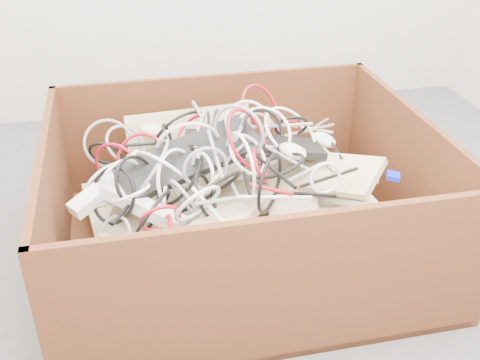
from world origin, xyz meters
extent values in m
plane|color=#4D4D4F|center=(0.00, 0.00, 0.00)|extent=(3.00, 3.00, 0.00)
cube|color=#3A1D0E|center=(-0.14, 0.10, 0.01)|extent=(1.31, 1.09, 0.03)
cube|color=#3A1D0E|center=(-0.14, 0.63, 0.25)|extent=(1.31, 0.02, 0.51)
cube|color=#3A1D0E|center=(-0.14, -0.43, 0.25)|extent=(1.31, 0.03, 0.51)
cube|color=#3A1D0E|center=(0.50, 0.10, 0.25)|extent=(0.03, 1.04, 0.51)
cube|color=#3A1D0E|center=(-0.79, 0.10, 0.25)|extent=(0.02, 1.04, 0.51)
cube|color=beige|center=(-0.14, 0.12, 0.08)|extent=(1.15, 0.99, 0.21)
cube|color=beige|center=(-0.25, 0.05, 0.17)|extent=(0.82, 0.74, 0.22)
cube|color=beige|center=(-0.33, 0.17, 0.22)|extent=(0.46, 0.48, 0.13)
cube|color=beige|center=(0.16, 0.28, 0.21)|extent=(0.51, 0.38, 0.16)
cube|color=beige|center=(0.00, -0.08, 0.22)|extent=(0.28, 0.51, 0.14)
cube|color=beige|center=(-0.53, -0.16, 0.22)|extent=(0.52, 0.33, 0.13)
cube|color=beige|center=(0.26, -0.19, 0.27)|extent=(0.42, 0.48, 0.21)
cube|color=beige|center=(-0.28, 0.46, 0.35)|extent=(0.49, 0.16, 0.21)
cube|color=beige|center=(-0.18, -0.05, 0.30)|extent=(0.40, 0.49, 0.20)
cube|color=beige|center=(0.13, 0.10, 0.31)|extent=(0.41, 0.49, 0.22)
cube|color=black|center=(-0.07, 0.19, 0.40)|extent=(0.50, 0.21, 0.12)
cube|color=black|center=(-0.32, 0.09, 0.43)|extent=(0.52, 0.30, 0.16)
ellipsoid|color=beige|center=(-0.57, 0.10, 0.32)|extent=(0.13, 0.13, 0.04)
ellipsoid|color=beige|center=(0.21, 0.26, 0.35)|extent=(0.10, 0.13, 0.04)
ellipsoid|color=beige|center=(-0.31, -0.21, 0.32)|extent=(0.12, 0.08, 0.04)
ellipsoid|color=beige|center=(0.03, 0.06, 0.43)|extent=(0.11, 0.14, 0.04)
ellipsoid|color=beige|center=(-0.42, 0.42, 0.39)|extent=(0.13, 0.13, 0.04)
cube|color=silver|center=(-0.59, 0.07, 0.37)|extent=(0.28, 0.23, 0.13)
cube|color=silver|center=(-0.49, -0.06, 0.35)|extent=(0.26, 0.23, 0.10)
cube|color=#0E1ED6|center=(0.37, -0.03, 0.34)|extent=(0.06, 0.06, 0.03)
torus|color=black|center=(-0.29, -0.08, 0.39)|extent=(0.25, 0.27, 0.24)
torus|color=black|center=(-0.37, 0.33, 0.39)|extent=(0.06, 0.16, 0.16)
torus|color=silver|center=(-0.37, 0.03, 0.37)|extent=(0.23, 0.22, 0.29)
torus|color=#A30B1A|center=(-0.10, 0.01, 0.42)|extent=(0.08, 0.17, 0.17)
torus|color=gray|center=(-0.59, -0.12, 0.28)|extent=(0.16, 0.15, 0.17)
torus|color=gray|center=(-0.22, 0.35, 0.40)|extent=(0.11, 0.26, 0.25)
torus|color=black|center=(0.08, 0.27, 0.42)|extent=(0.16, 0.08, 0.15)
torus|color=black|center=(-0.51, 0.02, 0.40)|extent=(0.19, 0.16, 0.20)
torus|color=black|center=(-0.05, -0.02, 0.43)|extent=(0.25, 0.26, 0.10)
torus|color=gray|center=(-0.25, 0.26, 0.42)|extent=(0.13, 0.26, 0.28)
torus|color=gray|center=(-0.18, 0.07, 0.43)|extent=(0.12, 0.13, 0.09)
torus|color=gray|center=(-0.29, -0.02, 0.44)|extent=(0.21, 0.04, 0.21)
torus|color=silver|center=(-0.14, 0.03, 0.45)|extent=(0.19, 0.20, 0.13)
torus|color=black|center=(-0.59, 0.12, 0.32)|extent=(0.22, 0.23, 0.10)
torus|color=#A30B1A|center=(-0.29, 0.30, 0.43)|extent=(0.15, 0.19, 0.13)
torus|color=gray|center=(-0.46, 0.09, 0.40)|extent=(0.15, 0.27, 0.24)
torus|color=#A30B1A|center=(-0.45, -0.16, 0.37)|extent=(0.18, 0.09, 0.17)
torus|color=#A30B1A|center=(0.08, 0.39, 0.33)|extent=(0.25, 0.15, 0.21)
torus|color=#A30B1A|center=(-0.15, 0.30, 0.41)|extent=(0.13, 0.11, 0.15)
torus|color=black|center=(-0.11, -0.14, 0.43)|extent=(0.17, 0.22, 0.26)
torus|color=silver|center=(-0.05, 0.17, 0.44)|extent=(0.25, 0.17, 0.21)
torus|color=gray|center=(-0.01, 0.35, 0.37)|extent=(0.21, 0.15, 0.17)
torus|color=silver|center=(-0.41, 0.07, 0.40)|extent=(0.23, 0.27, 0.23)
torus|color=silver|center=(0.06, 0.21, 0.42)|extent=(0.30, 0.30, 0.16)
torus|color=silver|center=(-0.17, -0.01, 0.42)|extent=(0.07, 0.33, 0.34)
torus|color=black|center=(-0.32, 0.38, 0.39)|extent=(0.22, 0.21, 0.25)
torus|color=#A30B1A|center=(-0.12, 0.08, 0.48)|extent=(0.18, 0.27, 0.26)
torus|color=gray|center=(-0.19, 0.22, 0.44)|extent=(0.04, 0.27, 0.27)
torus|color=silver|center=(0.09, -0.10, 0.40)|extent=(0.14, 0.04, 0.14)
torus|color=black|center=(-0.48, -0.11, 0.33)|extent=(0.19, 0.26, 0.28)
torus|color=black|center=(-0.06, 0.13, 0.47)|extent=(0.23, 0.15, 0.20)
torus|color=gray|center=(-0.53, 0.37, 0.36)|extent=(0.19, 0.15, 0.17)
torus|color=gray|center=(-0.59, 0.39, 0.36)|extent=(0.25, 0.15, 0.21)
torus|color=black|center=(-0.53, 0.13, 0.36)|extent=(0.13, 0.08, 0.12)
torus|color=#A30B1A|center=(-0.56, 0.23, 0.34)|extent=(0.23, 0.16, 0.27)
torus|color=silver|center=(-0.32, 0.15, 0.44)|extent=(0.30, 0.11, 0.29)
torus|color=silver|center=(-0.29, -0.01, 0.42)|extent=(0.06, 0.18, 0.18)
torus|color=silver|center=(-0.52, -0.03, 0.39)|extent=(0.17, 0.17, 0.08)
torus|color=silver|center=(-0.08, 0.29, 0.44)|extent=(0.20, 0.14, 0.22)
torus|color=#A30B1A|center=(-0.43, -0.18, 0.32)|extent=(0.05, 0.16, 0.16)
torus|color=#A30B1A|center=(-0.01, 0.36, 0.44)|extent=(0.20, 0.26, 0.28)
torus|color=silver|center=(-0.55, 0.06, 0.38)|extent=(0.21, 0.14, 0.24)
torus|color=silver|center=(-0.34, -0.17, 0.41)|extent=(0.21, 0.14, 0.20)
torus|color=gray|center=(-0.15, 0.09, 0.50)|extent=(0.22, 0.18, 0.27)
torus|color=black|center=(-0.60, 0.32, 0.35)|extent=(0.18, 0.08, 0.17)
torus|color=#A30B1A|center=(-0.48, 0.20, 0.37)|extent=(0.20, 0.21, 0.25)
torus|color=black|center=(-0.36, 0.04, 0.39)|extent=(0.22, 0.31, 0.24)
torus|color=silver|center=(-0.60, 0.16, 0.31)|extent=(0.24, 0.17, 0.27)
torus|color=black|center=(-0.30, -0.07, 0.37)|extent=(0.09, 0.21, 0.21)
torus|color=gray|center=(-0.36, -0.07, 0.37)|extent=(0.10, 0.19, 0.19)
torus|color=black|center=(-0.58, -0.01, 0.37)|extent=(0.20, 0.17, 0.22)
cylinder|color=gray|center=(-0.02, 0.05, 0.42)|extent=(0.15, 0.24, 0.03)
cylinder|color=black|center=(0.01, -0.14, 0.38)|extent=(0.16, 0.16, 0.07)
cylinder|color=gray|center=(0.16, 0.09, 0.36)|extent=(0.04, 0.13, 0.04)
cylinder|color=black|center=(-0.10, 0.41, 0.37)|extent=(0.04, 0.12, 0.03)
cylinder|color=silver|center=(-0.10, -0.18, 0.41)|extent=(0.25, 0.05, 0.07)
cylinder|color=gray|center=(0.02, -0.08, 0.42)|extent=(0.13, 0.04, 0.05)
cylinder|color=black|center=(-0.53, -0.04, 0.36)|extent=(0.13, 0.25, 0.04)
cylinder|color=gray|center=(-0.25, -0.01, 0.48)|extent=(0.02, 0.20, 0.08)
cylinder|color=#A30B1A|center=(-0.10, -0.14, 0.41)|extent=(0.13, 0.08, 0.02)
cylinder|color=gray|center=(0.18, 0.33, 0.37)|extent=(0.26, 0.16, 0.06)
cylinder|color=#A30B1A|center=(-0.18, 0.25, 0.40)|extent=(0.15, 0.19, 0.06)
cylinder|color=black|center=(-0.08, -0.06, 0.44)|extent=(0.09, 0.29, 0.02)
cylinder|color=silver|center=(-0.15, 0.12, 0.44)|extent=(0.06, 0.14, 0.05)
cylinder|color=silver|center=(-0.30, 0.12, 0.45)|extent=(0.03, 0.24, 0.06)
cylinder|color=gray|center=(-0.02, 0.13, 0.41)|extent=(0.22, 0.10, 0.02)
cylinder|color=silver|center=(-0.28, -0.06, 0.40)|extent=(0.12, 0.18, 0.02)
cylinder|color=gray|center=(-0.54, 0.31, 0.30)|extent=(0.08, 0.17, 0.03)
cylinder|color=silver|center=(-0.41, 0.00, 0.39)|extent=(0.04, 0.16, 0.05)
cylinder|color=black|center=(0.23, 0.18, 0.36)|extent=(0.04, 0.22, 0.02)
cylinder|color=gray|center=(-0.10, 0.34, 0.43)|extent=(0.09, 0.18, 0.04)
cylinder|color=gray|center=(0.27, 0.43, 0.34)|extent=(0.14, 0.19, 0.07)
cylinder|color=silver|center=(0.24, 0.48, 0.30)|extent=(0.13, 0.18, 0.05)
cylinder|color=black|center=(-0.17, -0.07, 0.42)|extent=(0.03, 0.20, 0.02)
cylinder|color=gray|center=(-0.14, 0.11, 0.50)|extent=(0.08, 0.18, 0.03)
cylinder|color=gray|center=(-0.23, -0.16, 0.41)|extent=(0.24, 0.10, 0.06)
cylinder|color=black|center=(-0.51, 0.34, 0.37)|extent=(0.19, 0.04, 0.03)
cylinder|color=black|center=(0.12, -0.06, 0.38)|extent=(0.21, 0.04, 0.04)
cylinder|color=gray|center=(-0.01, 0.20, 0.46)|extent=(0.27, 0.13, 0.06)
cylinder|color=silver|center=(-0.28, -0.22, 0.39)|extent=(0.13, 0.24, 0.08)
camera|label=1|loc=(-0.52, -1.60, 1.33)|focal=43.05mm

